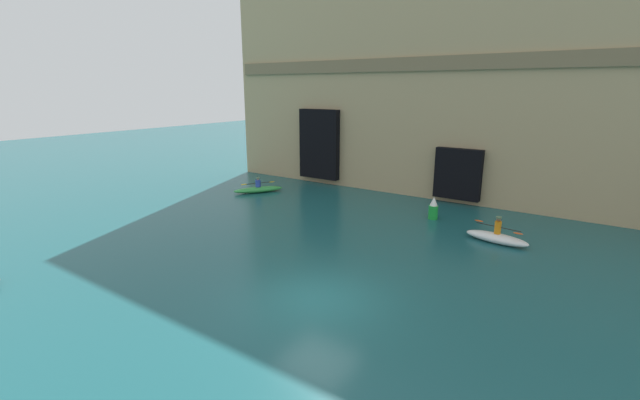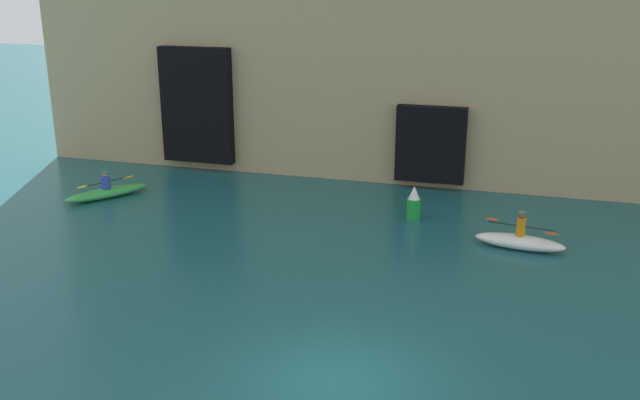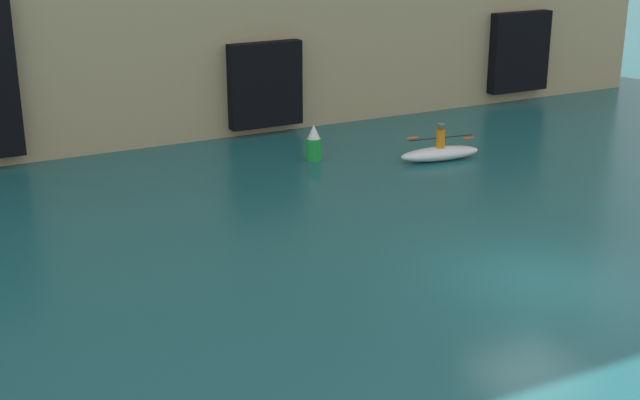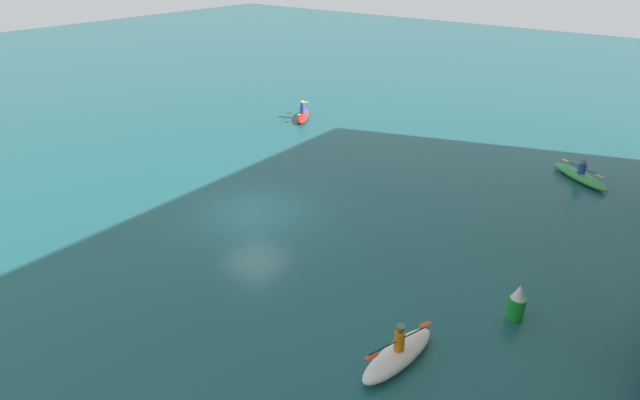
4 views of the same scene
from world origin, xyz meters
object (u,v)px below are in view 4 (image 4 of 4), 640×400
(kayak_red, at_px, (303,115))
(marker_buoy, at_px, (517,303))
(kayak_green, at_px, (580,176))
(kayak_white, at_px, (398,354))

(kayak_red, relative_size, marker_buoy, 2.28)
(kayak_red, height_order, kayak_green, kayak_red)
(kayak_white, distance_m, marker_buoy, 4.18)
(kayak_white, height_order, marker_buoy, kayak_white)
(kayak_green, bearing_deg, marker_buoy, -51.24)
(kayak_green, xyz_separation_m, marker_buoy, (11.88, 0.87, 0.34))
(kayak_red, xyz_separation_m, kayak_green, (-0.85, 16.50, -0.03))
(kayak_white, relative_size, kayak_green, 0.91)
(kayak_red, relative_size, kayak_green, 0.87)
(kayak_red, bearing_deg, kayak_green, 60.08)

